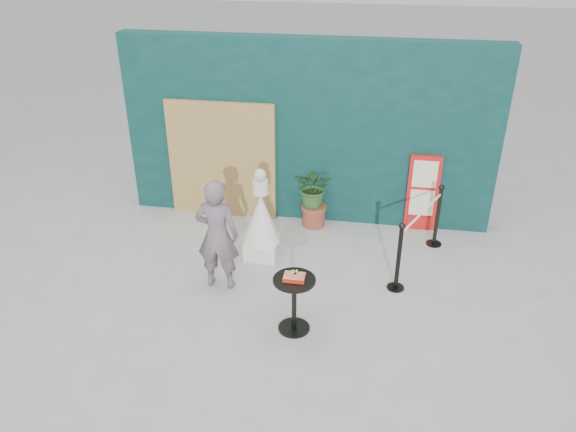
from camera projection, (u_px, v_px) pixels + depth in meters
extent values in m
plane|color=#ADAAA5|center=(272.00, 331.00, 7.01)|extent=(60.00, 60.00, 0.00)
cube|color=#092C2C|center=(308.00, 132.00, 9.04)|extent=(6.00, 0.30, 3.00)
cube|color=tan|center=(222.00, 161.00, 9.30)|extent=(1.80, 0.08, 2.00)
imported|color=slate|center=(217.00, 235.00, 7.52)|extent=(0.59, 0.39, 1.61)
cube|color=red|center=(422.00, 193.00, 9.00)|extent=(0.50, 0.06, 1.30)
cube|color=beige|center=(425.00, 174.00, 8.81)|extent=(0.38, 0.02, 0.45)
cube|color=beige|center=(422.00, 203.00, 9.04)|extent=(0.38, 0.02, 0.45)
cube|color=red|center=(419.00, 222.00, 9.21)|extent=(0.38, 0.02, 0.18)
cube|color=white|center=(262.00, 248.00, 8.51)|extent=(0.48, 0.48, 0.26)
cone|color=silver|center=(261.00, 218.00, 8.26)|extent=(0.56, 0.56, 0.79)
cylinder|color=white|center=(260.00, 187.00, 8.02)|extent=(0.23, 0.23, 0.21)
sphere|color=silver|center=(260.00, 175.00, 7.93)|extent=(0.18, 0.18, 0.18)
cylinder|color=black|center=(294.00, 328.00, 7.05)|extent=(0.40, 0.40, 0.02)
cylinder|color=black|center=(294.00, 305.00, 6.89)|extent=(0.06, 0.06, 0.72)
cylinder|color=black|center=(294.00, 280.00, 6.71)|extent=(0.52, 0.52, 0.03)
cube|color=red|center=(294.00, 277.00, 6.69)|extent=(0.26, 0.19, 0.05)
cube|color=red|center=(294.00, 275.00, 6.68)|extent=(0.24, 0.17, 0.00)
cube|color=#DCA550|center=(291.00, 274.00, 6.69)|extent=(0.15, 0.14, 0.02)
cube|color=#D3904D|center=(298.00, 276.00, 6.65)|extent=(0.13, 0.13, 0.02)
cone|color=gold|center=(297.00, 271.00, 6.70)|extent=(0.06, 0.06, 0.06)
cylinder|color=#983E31|center=(314.00, 217.00, 9.34)|extent=(0.38, 0.38, 0.31)
cylinder|color=#974431|center=(314.00, 207.00, 9.26)|extent=(0.42, 0.42, 0.05)
imported|color=#2C5122|center=(314.00, 187.00, 9.08)|extent=(0.62, 0.54, 0.69)
cylinder|color=black|center=(395.00, 287.00, 7.82)|extent=(0.24, 0.24, 0.02)
cylinder|color=black|center=(399.00, 259.00, 7.59)|extent=(0.06, 0.06, 0.96)
sphere|color=black|center=(402.00, 226.00, 7.35)|extent=(0.09, 0.09, 0.09)
cylinder|color=black|center=(434.00, 244.00, 8.86)|extent=(0.24, 0.24, 0.02)
cylinder|color=black|center=(437.00, 218.00, 8.64)|extent=(0.06, 0.06, 0.96)
sphere|color=black|center=(442.00, 188.00, 8.40)|extent=(0.09, 0.09, 0.09)
cylinder|color=white|center=(422.00, 213.00, 7.93)|extent=(0.63, 1.31, 0.03)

